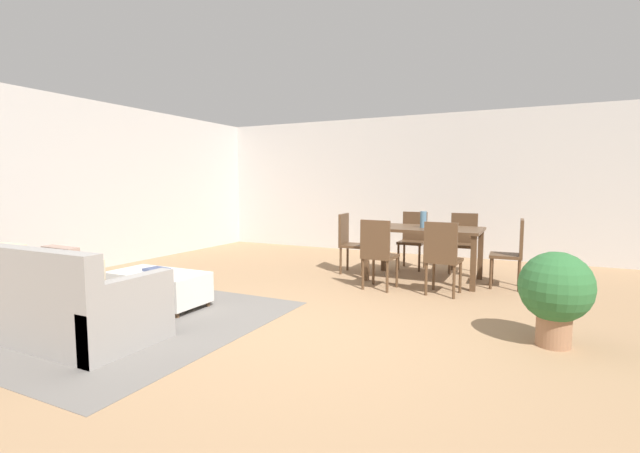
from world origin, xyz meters
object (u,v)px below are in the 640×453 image
dining_table (424,234)px  dining_chair_far_left (413,237)px  dining_chair_head_west (350,240)px  book_on_ottoman (157,270)px  dining_chair_head_east (513,249)px  couch (52,303)px  dining_chair_far_right (463,239)px  dining_chair_near_right (442,254)px  potted_plant (556,291)px  vase_centerpiece (423,219)px  ottoman_table (158,287)px  dining_chair_near_left (378,250)px

dining_table → dining_chair_far_left: (-0.37, 0.82, -0.15)m
dining_chair_head_west → book_on_ottoman: 2.95m
dining_chair_head_east → book_on_ottoman: bearing=-143.5°
couch → dining_chair_far_right: 5.51m
dining_chair_head_east → book_on_ottoman: 4.48m
couch → book_on_ottoman: 1.18m
dining_chair_far_left → dining_chair_far_right: size_ratio=1.00×
dining_chair_near_right → potted_plant: 1.77m
dining_chair_head_west → vase_centerpiece: vase_centerpiece is taller
dining_chair_far_left → potted_plant: dining_chair_far_left is taller
couch → dining_chair_head_west: (1.33, 3.84, 0.22)m
dining_chair_near_right → potted_plant: bearing=-47.7°
ottoman_table → dining_chair_near_right: bearing=34.3°
dining_chair_head_west → dining_chair_far_right: bearing=28.1°
dining_table → potted_plant: potted_plant is taller
dining_chair_head_west → dining_chair_far_left: bearing=46.1°
couch → book_on_ottoman: size_ratio=7.73×
dining_chair_head_east → vase_centerpiece: vase_centerpiece is taller
dining_chair_near_left → book_on_ottoman: size_ratio=3.54×
dining_chair_head_east → vase_centerpiece: (-1.18, -0.04, 0.36)m
dining_chair_far_right → dining_chair_head_west: size_ratio=1.00×
dining_chair_head_west → dining_chair_near_left: bearing=-49.1°
couch → vase_centerpiece: bearing=56.9°
ottoman_table → dining_chair_far_left: dining_chair_far_left is taller
vase_centerpiece → dining_chair_near_left: bearing=-115.4°
dining_chair_near_right → potted_plant: size_ratio=1.13×
dining_chair_far_right → dining_chair_near_left: bearing=-115.7°
vase_centerpiece → dining_chair_far_right: bearing=63.9°
book_on_ottoman → dining_table: bearing=47.7°
dining_chair_near_right → dining_chair_head_west: 1.76m
dining_chair_far_right → potted_plant: (1.18, -2.95, -0.04)m
ottoman_table → dining_chair_head_west: (1.22, 2.70, 0.29)m
potted_plant → dining_chair_head_west: bearing=142.5°
ottoman_table → potted_plant: 4.02m
dining_chair_head_east → vase_centerpiece: 1.23m
dining_chair_near_right → dining_chair_head_west: bearing=152.7°
couch → vase_centerpiece: (2.48, 3.80, 0.58)m
dining_chair_near_right → dining_chair_head_west: same height
dining_chair_far_right → dining_chair_head_west: bearing=-151.9°
dining_chair_near_left → book_on_ottoman: 2.71m
couch → dining_chair_far_left: bearing=65.5°
ottoman_table → book_on_ottoman: 0.20m
dining_chair_near_right → dining_chair_head_east: same height
dining_chair_far_left → ottoman_table: bearing=-119.6°
dining_chair_head_west → potted_plant: 3.47m
dining_chair_head_west → book_on_ottoman: bearing=-115.5°
dining_chair_near_left → dining_chair_head_west: same height
ottoman_table → dining_chair_far_right: dining_chair_far_right is taller
dining_chair_near_left → dining_chair_far_right: same height
dining_chair_far_right → dining_chair_head_west: (-1.58, -0.84, 0.00)m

